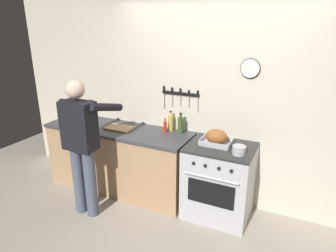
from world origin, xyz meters
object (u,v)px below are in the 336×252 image
at_px(cutting_board, 120,128).
at_px(bottle_cooking_oil, 171,122).
at_px(saucepan, 239,150).
at_px(bottle_olive_oil, 181,125).
at_px(person_cook, 82,141).
at_px(stove, 219,181).
at_px(roasting_pan, 216,138).
at_px(bottle_hot_sauce, 165,127).

bearing_deg(cutting_board, bottle_cooking_oil, 20.59).
height_order(saucepan, bottle_olive_oil, bottle_olive_oil).
bearing_deg(person_cook, bottle_olive_oil, -39.07).
height_order(stove, bottle_cooking_oil, bottle_cooking_oil).
xyz_separation_m(saucepan, cutting_board, (-1.62, 0.12, -0.04)).
relative_size(roasting_pan, cutting_board, 0.98).
height_order(roasting_pan, bottle_cooking_oil, bottle_cooking_oil).
bearing_deg(stove, saucepan, -29.63).
relative_size(stove, cutting_board, 2.50).
height_order(roasting_pan, saucepan, roasting_pan).
bearing_deg(bottle_olive_oil, bottle_hot_sauce, -161.98).
relative_size(stove, saucepan, 6.26).
distance_m(stove, saucepan, 0.56).
bearing_deg(bottle_hot_sauce, roasting_pan, -8.50).
bearing_deg(cutting_board, bottle_hot_sauce, 12.65).
relative_size(cutting_board, bottle_olive_oil, 1.35).
bearing_deg(person_cook, bottle_hot_sauce, -34.25).
distance_m(roasting_pan, bottle_olive_oil, 0.55).
distance_m(cutting_board, bottle_olive_oil, 0.83).
bearing_deg(bottle_olive_oil, saucepan, -21.42).
bearing_deg(bottle_olive_oil, stove, -17.87).
height_order(person_cook, roasting_pan, person_cook).
height_order(saucepan, cutting_board, saucepan).
bearing_deg(person_cook, bottle_cooking_oil, -31.96).
bearing_deg(bottle_cooking_oil, roasting_pan, -17.10).
height_order(bottle_hot_sauce, bottle_cooking_oil, bottle_cooking_oil).
distance_m(roasting_pan, cutting_board, 1.32).
xyz_separation_m(bottle_cooking_oil, bottle_olive_oil, (0.16, -0.04, 0.00)).
distance_m(person_cook, cutting_board, 0.65).
distance_m(bottle_hot_sauce, bottle_cooking_oil, 0.11).
bearing_deg(cutting_board, roasting_pan, 1.33).
height_order(bottle_cooking_oil, bottle_olive_oil, bottle_olive_oil).
xyz_separation_m(person_cook, bottle_cooking_oil, (0.71, 0.89, 0.06)).
relative_size(stove, person_cook, 0.54).
bearing_deg(bottle_hot_sauce, person_cook, -130.96).
relative_size(cutting_board, bottle_cooking_oil, 1.37).
height_order(stove, roasting_pan, roasting_pan).
distance_m(person_cook, bottle_hot_sauce, 1.04).
relative_size(roasting_pan, bottle_hot_sauce, 1.91).
bearing_deg(stove, bottle_hot_sauce, 170.63).
xyz_separation_m(stove, bottle_cooking_oil, (-0.75, 0.23, 0.56)).
height_order(roasting_pan, cutting_board, roasting_pan).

